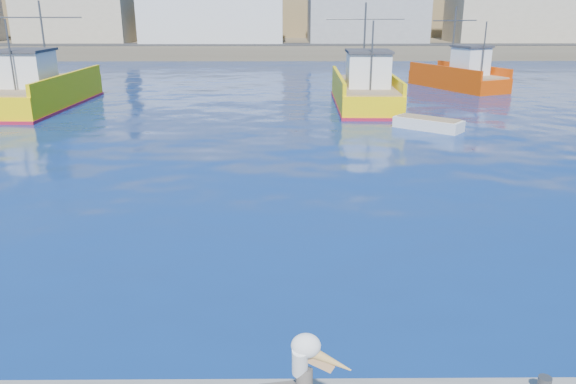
# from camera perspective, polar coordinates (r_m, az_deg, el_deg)

# --- Properties ---
(ground) EXTENTS (260.00, 260.00, 0.00)m
(ground) POSITION_cam_1_polar(r_m,az_deg,el_deg) (12.10, 3.94, -11.77)
(ground) COLOR navy
(ground) RESTS_ON ground
(trawler_yellow_a) EXTENTS (5.16, 11.39, 6.51)m
(trawler_yellow_a) POSITION_cam_1_polar(r_m,az_deg,el_deg) (38.83, -23.84, 9.33)
(trawler_yellow_a) COLOR yellow
(trawler_yellow_a) RESTS_ON ground
(trawler_yellow_b) EXTENTS (4.94, 10.51, 6.40)m
(trawler_yellow_b) POSITION_cam_1_polar(r_m,az_deg,el_deg) (36.49, 7.80, 10.15)
(trawler_yellow_b) COLOR yellow
(trawler_yellow_b) RESTS_ON ground
(boat_orange) EXTENTS (6.31, 8.72, 6.07)m
(boat_orange) POSITION_cam_1_polar(r_m,az_deg,el_deg) (46.30, 17.10, 11.26)
(boat_orange) COLOR #CF3D05
(boat_orange) RESTS_ON ground
(skiff_mid) EXTENTS (3.48, 3.15, 0.76)m
(skiff_mid) POSITION_cam_1_polar(r_m,az_deg,el_deg) (30.19, 14.04, 6.64)
(skiff_mid) COLOR silver
(skiff_mid) RESTS_ON ground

